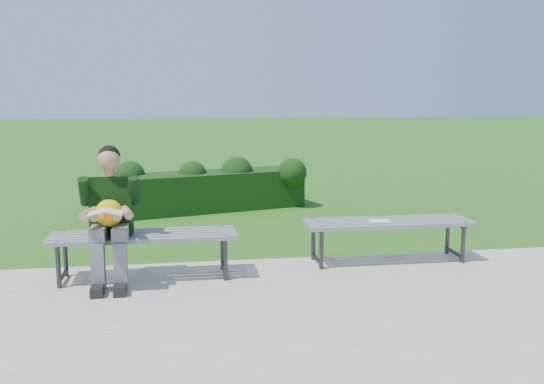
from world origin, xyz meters
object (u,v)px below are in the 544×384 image
Objects in this scene: hedge at (211,187)px; bench_left at (144,239)px; seated_boy at (110,212)px; paper_sheet at (379,221)px; bench_right at (388,225)px.

hedge is 3.70m from bench_left.
paper_sheet is at bearing 6.68° from seated_boy.
bench_left is 0.43m from seated_boy.
paper_sheet is (-0.10, 0.00, 0.06)m from bench_right.
hedge is at bearing 72.68° from seated_boy.
bench_left is 2.48m from paper_sheet.
bench_left is (-0.85, -3.60, 0.05)m from hedge.
hedge is at bearing 76.67° from bench_left.
bench_right is (2.57, 0.23, 0.00)m from bench_left.
seated_boy is at bearing -107.32° from hedge.
hedge is 2.42× the size of seated_boy.
seated_boy is at bearing -173.55° from bench_right.
bench_right is at bearing 0.00° from paper_sheet.
hedge reaches higher than bench_left.
hedge is 13.21× the size of paper_sheet.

